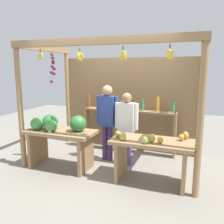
% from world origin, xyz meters
% --- Properties ---
extents(ground_plane, '(12.00, 12.00, 0.00)m').
position_xyz_m(ground_plane, '(0.00, 0.00, 0.00)').
color(ground_plane, gray).
rests_on(ground_plane, ground).
extents(market_stall, '(3.36, 1.85, 2.42)m').
position_xyz_m(market_stall, '(-0.01, 0.42, 1.39)').
color(market_stall, '#99754C').
rests_on(market_stall, ground).
extents(fruit_counter_left, '(1.36, 0.64, 1.06)m').
position_xyz_m(fruit_counter_left, '(-0.92, -0.65, 0.70)').
color(fruit_counter_left, '#99754C').
rests_on(fruit_counter_left, ground).
extents(fruit_counter_right, '(1.36, 0.65, 0.90)m').
position_xyz_m(fruit_counter_right, '(0.89, -0.66, 0.57)').
color(fruit_counter_right, '#99754C').
rests_on(fruit_counter_right, ground).
extents(bottle_shelf_unit, '(2.16, 0.22, 1.36)m').
position_xyz_m(bottle_shelf_unit, '(0.09, 0.65, 0.81)').
color(bottle_shelf_unit, '#99754C').
rests_on(bottle_shelf_unit, ground).
extents(vendor_man, '(0.48, 0.22, 1.60)m').
position_xyz_m(vendor_man, '(-0.18, 0.02, 0.96)').
color(vendor_man, '#492F63').
rests_on(vendor_man, ground).
extents(vendor_woman, '(0.48, 0.20, 1.47)m').
position_xyz_m(vendor_woman, '(0.26, -0.06, 0.87)').
color(vendor_woman, '#553F7E').
rests_on(vendor_woman, ground).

